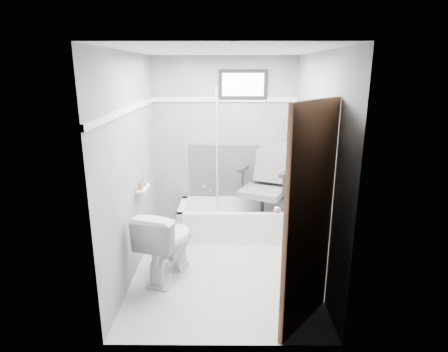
{
  "coord_description": "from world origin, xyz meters",
  "views": [
    {
      "loc": [
        0.03,
        -3.91,
        2.22
      ],
      "look_at": [
        0.0,
        0.35,
        1.0
      ],
      "focal_mm": 30.0,
      "sensor_mm": 36.0,
      "label": 1
    }
  ],
  "objects_px": {
    "bathtub": "(234,219)",
    "soap_bottle_b": "(143,182)",
    "toilet": "(167,243)",
    "soap_bottle_a": "(140,185)",
    "door": "(350,235)",
    "office_chair": "(263,186)"
  },
  "relations": [
    {
      "from": "toilet",
      "to": "bathtub",
      "type": "bearing_deg",
      "value": -106.68
    },
    {
      "from": "soap_bottle_b",
      "to": "soap_bottle_a",
      "type": "bearing_deg",
      "value": -90.0
    },
    {
      "from": "office_chair",
      "to": "door",
      "type": "relative_size",
      "value": 0.57
    },
    {
      "from": "toilet",
      "to": "soap_bottle_a",
      "type": "relative_size",
      "value": 6.96
    },
    {
      "from": "bathtub",
      "to": "soap_bottle_a",
      "type": "relative_size",
      "value": 12.97
    },
    {
      "from": "office_chair",
      "to": "door",
      "type": "distance_m",
      "value": 2.3
    },
    {
      "from": "bathtub",
      "to": "soap_bottle_b",
      "type": "bearing_deg",
      "value": -146.78
    },
    {
      "from": "soap_bottle_a",
      "to": "soap_bottle_b",
      "type": "relative_size",
      "value": 1.11
    },
    {
      "from": "office_chair",
      "to": "toilet",
      "type": "relative_size",
      "value": 1.43
    },
    {
      "from": "toilet",
      "to": "door",
      "type": "height_order",
      "value": "door"
    },
    {
      "from": "soap_bottle_a",
      "to": "soap_bottle_b",
      "type": "bearing_deg",
      "value": 90.0
    },
    {
      "from": "door",
      "to": "soap_bottle_b",
      "type": "height_order",
      "value": "door"
    },
    {
      "from": "soap_bottle_a",
      "to": "soap_bottle_b",
      "type": "xyz_separation_m",
      "value": [
        0.0,
        0.14,
        -0.01
      ]
    },
    {
      "from": "toilet",
      "to": "soap_bottle_a",
      "type": "bearing_deg",
      "value": -24.22
    },
    {
      "from": "toilet",
      "to": "soap_bottle_a",
      "type": "distance_m",
      "value": 0.71
    },
    {
      "from": "office_chair",
      "to": "toilet",
      "type": "distance_m",
      "value": 1.64
    },
    {
      "from": "soap_bottle_a",
      "to": "soap_bottle_b",
      "type": "distance_m",
      "value": 0.14
    },
    {
      "from": "toilet",
      "to": "door",
      "type": "distance_m",
      "value": 2.03
    },
    {
      "from": "bathtub",
      "to": "soap_bottle_a",
      "type": "bearing_deg",
      "value": -141.84
    },
    {
      "from": "bathtub",
      "to": "soap_bottle_b",
      "type": "xyz_separation_m",
      "value": [
        -1.07,
        -0.7,
        0.75
      ]
    },
    {
      "from": "office_chair",
      "to": "soap_bottle_b",
      "type": "height_order",
      "value": "office_chair"
    },
    {
      "from": "toilet",
      "to": "soap_bottle_b",
      "type": "height_order",
      "value": "soap_bottle_b"
    }
  ]
}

